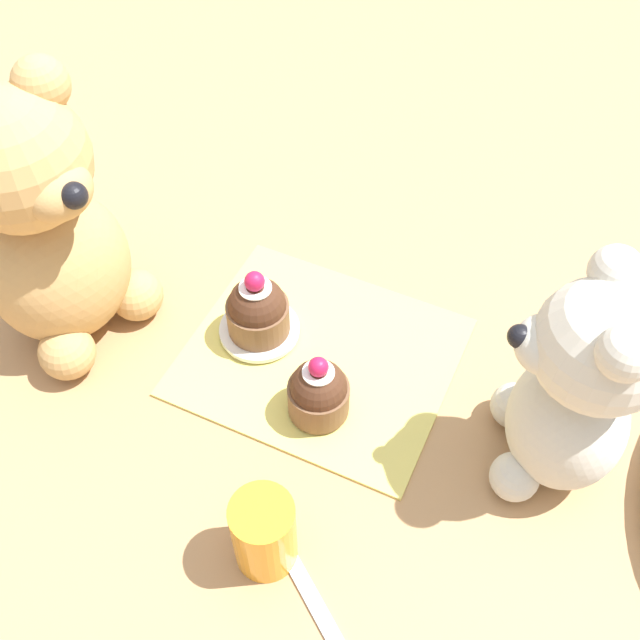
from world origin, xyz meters
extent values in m
plane|color=tan|center=(0.00, 0.00, 0.00)|extent=(4.00, 4.00, 0.00)
cube|color=#E0D166|center=(0.00, 0.00, 0.00)|extent=(0.20, 0.24, 0.01)
ellipsoid|color=beige|center=(0.01, 0.22, 0.06)|extent=(0.13, 0.12, 0.12)
sphere|color=beige|center=(0.01, 0.22, 0.16)|extent=(0.10, 0.10, 0.10)
ellipsoid|color=beige|center=(0.02, 0.18, 0.15)|extent=(0.06, 0.05, 0.04)
sphere|color=black|center=(0.03, 0.16, 0.16)|extent=(0.02, 0.02, 0.02)
sphere|color=beige|center=(-0.02, 0.21, 0.20)|extent=(0.04, 0.04, 0.04)
sphere|color=beige|center=(0.05, 0.23, 0.20)|extent=(0.04, 0.04, 0.04)
sphere|color=beige|center=(-0.01, 0.18, 0.02)|extent=(0.04, 0.04, 0.04)
sphere|color=beige|center=(0.05, 0.20, 0.02)|extent=(0.04, 0.04, 0.04)
ellipsoid|color=tan|center=(0.06, -0.23, 0.07)|extent=(0.15, 0.14, 0.15)
sphere|color=tan|center=(0.06, -0.23, 0.19)|extent=(0.12, 0.12, 0.12)
ellipsoid|color=tan|center=(0.07, -0.19, 0.19)|extent=(0.06, 0.06, 0.04)
sphere|color=black|center=(0.07, -0.17, 0.19)|extent=(0.02, 0.02, 0.02)
sphere|color=tan|center=(0.02, -0.22, 0.24)|extent=(0.04, 0.04, 0.04)
sphere|color=tan|center=(0.11, -0.20, 0.03)|extent=(0.05, 0.05, 0.05)
sphere|color=tan|center=(0.02, -0.18, 0.03)|extent=(0.05, 0.05, 0.05)
cylinder|color=brown|center=(0.05, 0.02, 0.02)|extent=(0.05, 0.05, 0.03)
sphere|color=#472819|center=(0.05, 0.02, 0.04)|extent=(0.05, 0.05, 0.05)
cylinder|color=white|center=(0.05, 0.02, 0.06)|extent=(0.03, 0.03, 0.00)
sphere|color=#B71947|center=(0.05, 0.02, 0.07)|extent=(0.02, 0.02, 0.02)
cylinder|color=white|center=(0.00, -0.06, 0.01)|extent=(0.08, 0.08, 0.01)
cylinder|color=brown|center=(0.00, -0.06, 0.03)|extent=(0.06, 0.06, 0.03)
sphere|color=#472819|center=(0.00, -0.06, 0.04)|extent=(0.05, 0.05, 0.05)
cylinder|color=white|center=(0.00, -0.06, 0.07)|extent=(0.03, 0.03, 0.00)
sphere|color=#B71947|center=(0.00, -0.06, 0.08)|extent=(0.02, 0.02, 0.02)
cylinder|color=orange|center=(0.19, 0.04, 0.04)|extent=(0.05, 0.05, 0.08)
cube|color=silver|center=(0.21, 0.10, 0.00)|extent=(0.07, 0.09, 0.01)
camera|label=1|loc=(0.37, 0.17, 0.56)|focal=42.00mm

